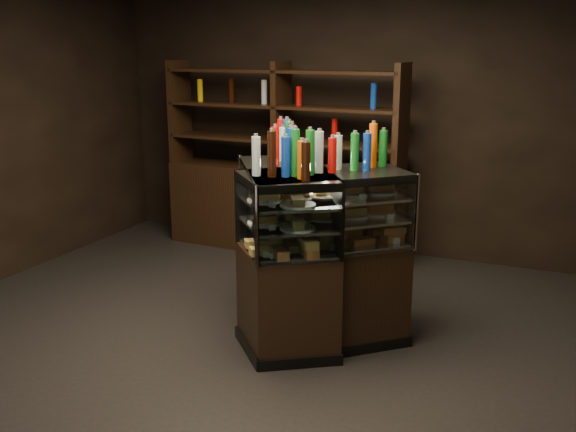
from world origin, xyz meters
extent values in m
plane|color=black|center=(0.00, 0.00, 0.00)|extent=(5.00, 5.00, 0.00)
cube|color=black|center=(0.00, 2.50, 1.50)|extent=(5.00, 0.02, 3.00)
cube|color=black|center=(0.75, 0.15, 0.38)|extent=(1.24, 1.20, 0.76)
cube|color=black|center=(0.75, 0.15, 0.04)|extent=(1.28, 1.24, 0.08)
cube|color=black|center=(0.75, 0.15, 1.26)|extent=(1.24, 1.20, 0.06)
cube|color=silver|center=(0.75, 0.15, 0.77)|extent=(1.18, 1.14, 0.02)
cube|color=silver|center=(0.75, 0.15, 0.94)|extent=(1.18, 1.14, 0.02)
cube|color=silver|center=(0.75, 0.15, 1.10)|extent=(1.18, 1.14, 0.02)
cube|color=white|center=(0.95, -0.07, 1.02)|extent=(0.86, 0.78, 0.53)
cylinder|color=silver|center=(1.37, 0.33, 1.02)|extent=(0.03, 0.03, 0.55)
cylinder|color=silver|center=(0.52, -0.45, 1.02)|extent=(0.03, 0.03, 0.55)
cube|color=black|center=(0.45, 0.19, 0.38)|extent=(1.11, 1.28, 0.76)
cube|color=black|center=(0.45, 0.19, 0.04)|extent=(1.15, 1.32, 0.08)
cube|color=black|center=(0.45, 0.19, 1.26)|extent=(1.11, 1.28, 0.06)
cube|color=silver|center=(0.45, 0.19, 0.77)|extent=(1.05, 1.22, 0.02)
cube|color=silver|center=(0.45, 0.19, 0.94)|extent=(1.05, 1.22, 0.02)
cube|color=silver|center=(0.45, 0.19, 1.10)|extent=(1.05, 1.22, 0.02)
cube|color=white|center=(0.20, 0.03, 1.02)|extent=(0.63, 0.97, 0.53)
cylinder|color=silver|center=(0.52, -0.45, 1.02)|extent=(0.03, 0.03, 0.55)
cylinder|color=silver|center=(-0.11, 0.52, 1.02)|extent=(0.03, 0.03, 0.55)
cube|color=#D68A4D|center=(0.41, -0.20, 0.80)|extent=(0.19, 0.19, 0.06)
cube|color=#D68A4D|center=(0.59, -0.03, 0.80)|extent=(0.19, 0.19, 0.06)
cube|color=#D68A4D|center=(0.77, 0.13, 0.80)|extent=(0.19, 0.19, 0.06)
cube|color=#D68A4D|center=(0.95, 0.29, 0.80)|extent=(0.19, 0.19, 0.06)
cube|color=#D68A4D|center=(1.13, 0.46, 0.80)|extent=(0.19, 0.19, 0.06)
cylinder|color=white|center=(0.43, -0.14, 0.96)|extent=(0.24, 0.24, 0.01)
cube|color=#D68A4D|center=(0.43, -0.14, 1.00)|extent=(0.18, 0.18, 0.05)
cylinder|color=white|center=(0.59, 0.01, 0.96)|extent=(0.24, 0.24, 0.01)
cube|color=#D68A4D|center=(0.59, 0.01, 1.00)|extent=(0.18, 0.18, 0.05)
cylinder|color=white|center=(0.75, 0.15, 0.96)|extent=(0.24, 0.24, 0.01)
cube|color=#D68A4D|center=(0.75, 0.15, 1.00)|extent=(0.18, 0.18, 0.05)
cylinder|color=white|center=(0.91, 0.30, 0.96)|extent=(0.24, 0.24, 0.01)
cube|color=#D68A4D|center=(0.91, 0.30, 1.00)|extent=(0.18, 0.18, 0.05)
cylinder|color=white|center=(1.08, 0.45, 0.96)|extent=(0.24, 0.24, 0.01)
cube|color=#D68A4D|center=(1.08, 0.45, 1.00)|extent=(0.18, 0.18, 0.05)
cylinder|color=white|center=(0.43, -0.14, 1.12)|extent=(0.24, 0.24, 0.02)
cube|color=#D68A4D|center=(0.43, -0.14, 1.16)|extent=(0.18, 0.18, 0.05)
cylinder|color=white|center=(0.59, 0.01, 1.12)|extent=(0.24, 0.24, 0.02)
cube|color=#D68A4D|center=(0.59, 0.01, 1.16)|extent=(0.18, 0.18, 0.05)
cylinder|color=white|center=(0.75, 0.15, 1.12)|extent=(0.24, 0.24, 0.02)
cube|color=#D68A4D|center=(0.75, 0.15, 1.16)|extent=(0.18, 0.18, 0.05)
cylinder|color=white|center=(0.91, 0.30, 1.12)|extent=(0.24, 0.24, 0.02)
cube|color=#D68A4D|center=(0.91, 0.30, 1.16)|extent=(0.18, 0.18, 0.05)
cylinder|color=white|center=(1.08, 0.45, 1.12)|extent=(0.24, 0.24, 0.02)
cube|color=#D68A4D|center=(1.08, 0.45, 1.16)|extent=(0.18, 0.18, 0.05)
cube|color=#D68A4D|center=(0.16, 0.58, 0.80)|extent=(0.17, 0.20, 0.06)
cube|color=#D68A4D|center=(0.29, 0.38, 0.80)|extent=(0.17, 0.20, 0.06)
cube|color=#D68A4D|center=(0.42, 0.18, 0.80)|extent=(0.17, 0.20, 0.06)
cube|color=#D68A4D|center=(0.56, -0.03, 0.80)|extent=(0.17, 0.20, 0.06)
cube|color=#D68A4D|center=(0.69, -0.23, 0.80)|extent=(0.17, 0.20, 0.06)
cylinder|color=white|center=(0.21, 0.56, 0.96)|extent=(0.24, 0.24, 0.01)
cube|color=#D68A4D|center=(0.21, 0.56, 1.00)|extent=(0.16, 0.19, 0.05)
cylinder|color=white|center=(0.33, 0.38, 0.96)|extent=(0.24, 0.24, 0.01)
cube|color=#D68A4D|center=(0.33, 0.38, 1.00)|extent=(0.16, 0.19, 0.05)
cylinder|color=white|center=(0.45, 0.19, 0.96)|extent=(0.24, 0.24, 0.01)
cube|color=#D68A4D|center=(0.45, 0.19, 1.00)|extent=(0.16, 0.19, 0.05)
cylinder|color=white|center=(0.57, 0.01, 0.96)|extent=(0.24, 0.24, 0.01)
cube|color=#D68A4D|center=(0.57, 0.01, 1.00)|extent=(0.16, 0.19, 0.05)
cylinder|color=white|center=(0.69, -0.18, 0.96)|extent=(0.24, 0.24, 0.01)
cube|color=#D68A4D|center=(0.69, -0.18, 1.00)|extent=(0.16, 0.19, 0.05)
cylinder|color=white|center=(0.21, 0.56, 1.12)|extent=(0.24, 0.24, 0.02)
cube|color=#D68A4D|center=(0.21, 0.56, 1.16)|extent=(0.16, 0.19, 0.05)
cylinder|color=white|center=(0.33, 0.38, 1.12)|extent=(0.24, 0.24, 0.02)
cube|color=#D68A4D|center=(0.33, 0.38, 1.16)|extent=(0.16, 0.19, 0.05)
cylinder|color=white|center=(0.45, 0.19, 1.12)|extent=(0.24, 0.24, 0.02)
cube|color=#D68A4D|center=(0.45, 0.19, 1.16)|extent=(0.16, 0.19, 0.05)
cylinder|color=white|center=(0.57, 0.01, 1.12)|extent=(0.24, 0.24, 0.02)
cube|color=#D68A4D|center=(0.57, 0.01, 1.16)|extent=(0.16, 0.19, 0.05)
cylinder|color=white|center=(0.69, -0.18, 1.12)|extent=(0.24, 0.24, 0.02)
cube|color=#D68A4D|center=(0.69, -0.18, 1.16)|extent=(0.16, 0.19, 0.05)
cylinder|color=#B20C0A|center=(0.39, -0.17, 1.43)|extent=(0.06, 0.06, 0.28)
cylinder|color=silver|center=(0.39, -0.17, 1.58)|extent=(0.03, 0.03, 0.02)
cylinder|color=yellow|center=(0.46, -0.11, 1.43)|extent=(0.06, 0.06, 0.28)
cylinder|color=silver|center=(0.46, -0.11, 1.58)|extent=(0.03, 0.03, 0.02)
cylinder|color=#0F38B2|center=(0.52, -0.05, 1.43)|extent=(0.06, 0.06, 0.28)
cylinder|color=silver|center=(0.52, -0.05, 1.58)|extent=(0.03, 0.03, 0.02)
cylinder|color=#147223|center=(0.59, 0.00, 1.43)|extent=(0.06, 0.06, 0.28)
cylinder|color=silver|center=(0.59, 0.00, 1.58)|extent=(0.03, 0.03, 0.02)
cylinder|color=#D8590A|center=(0.65, 0.06, 1.43)|extent=(0.06, 0.06, 0.28)
cylinder|color=silver|center=(0.65, 0.06, 1.58)|extent=(0.03, 0.03, 0.02)
cylinder|color=black|center=(0.72, 0.12, 1.43)|extent=(0.06, 0.06, 0.28)
cylinder|color=silver|center=(0.72, 0.12, 1.58)|extent=(0.03, 0.03, 0.02)
cylinder|color=silver|center=(0.78, 0.18, 1.43)|extent=(0.06, 0.06, 0.28)
cylinder|color=silver|center=(0.78, 0.18, 1.58)|extent=(0.03, 0.03, 0.02)
cylinder|color=#B20C0A|center=(0.85, 0.24, 1.43)|extent=(0.06, 0.06, 0.28)
cylinder|color=silver|center=(0.85, 0.24, 1.58)|extent=(0.03, 0.03, 0.02)
cylinder|color=yellow|center=(0.92, 0.30, 1.43)|extent=(0.06, 0.06, 0.28)
cylinder|color=silver|center=(0.92, 0.30, 1.58)|extent=(0.03, 0.03, 0.02)
cylinder|color=#0F38B2|center=(0.98, 0.36, 1.43)|extent=(0.06, 0.06, 0.28)
cylinder|color=silver|center=(0.98, 0.36, 1.58)|extent=(0.03, 0.03, 0.02)
cylinder|color=#147223|center=(1.05, 0.42, 1.43)|extent=(0.06, 0.06, 0.28)
cylinder|color=silver|center=(1.05, 0.42, 1.58)|extent=(0.03, 0.03, 0.02)
cylinder|color=#D8590A|center=(1.11, 0.48, 1.43)|extent=(0.06, 0.06, 0.28)
cylinder|color=silver|center=(1.11, 0.48, 1.58)|extent=(0.03, 0.03, 0.02)
cylinder|color=#B20C0A|center=(0.18, 0.60, 1.43)|extent=(0.06, 0.06, 0.28)
cylinder|color=silver|center=(0.18, 0.60, 1.58)|extent=(0.03, 0.03, 0.02)
cylinder|color=yellow|center=(0.23, 0.53, 1.43)|extent=(0.06, 0.06, 0.28)
cylinder|color=silver|center=(0.23, 0.53, 1.58)|extent=(0.03, 0.03, 0.02)
cylinder|color=#0F38B2|center=(0.28, 0.45, 1.43)|extent=(0.06, 0.06, 0.28)
cylinder|color=silver|center=(0.28, 0.45, 1.58)|extent=(0.03, 0.03, 0.02)
cylinder|color=#147223|center=(0.33, 0.38, 1.43)|extent=(0.06, 0.06, 0.28)
cylinder|color=silver|center=(0.33, 0.38, 1.58)|extent=(0.03, 0.03, 0.02)
cylinder|color=#D8590A|center=(0.38, 0.30, 1.43)|extent=(0.06, 0.06, 0.28)
cylinder|color=silver|center=(0.38, 0.30, 1.58)|extent=(0.03, 0.03, 0.02)
cylinder|color=black|center=(0.42, 0.23, 1.43)|extent=(0.06, 0.06, 0.28)
cylinder|color=silver|center=(0.42, 0.23, 1.58)|extent=(0.03, 0.03, 0.02)
cylinder|color=silver|center=(0.47, 0.16, 1.43)|extent=(0.06, 0.06, 0.28)
cylinder|color=silver|center=(0.47, 0.16, 1.58)|extent=(0.03, 0.03, 0.02)
cylinder|color=#B20C0A|center=(0.52, 0.08, 1.43)|extent=(0.06, 0.06, 0.28)
cylinder|color=silver|center=(0.52, 0.08, 1.58)|extent=(0.03, 0.03, 0.02)
cylinder|color=yellow|center=(0.57, 0.01, 1.43)|extent=(0.06, 0.06, 0.28)
cylinder|color=silver|center=(0.57, 0.01, 1.58)|extent=(0.03, 0.03, 0.02)
cylinder|color=#0F38B2|center=(0.62, -0.07, 1.43)|extent=(0.06, 0.06, 0.28)
cylinder|color=silver|center=(0.62, -0.07, 1.58)|extent=(0.03, 0.03, 0.02)
cylinder|color=#147223|center=(0.66, -0.14, 1.43)|extent=(0.06, 0.06, 0.28)
cylinder|color=silver|center=(0.66, -0.14, 1.58)|extent=(0.03, 0.03, 0.02)
cylinder|color=#D8590A|center=(0.71, -0.22, 1.43)|extent=(0.06, 0.06, 0.28)
cylinder|color=silver|center=(0.71, -0.22, 1.58)|extent=(0.03, 0.03, 0.02)
cylinder|color=black|center=(0.73, 1.20, 0.08)|extent=(0.21, 0.21, 0.15)
cone|color=#22611B|center=(0.73, 1.20, 0.37)|extent=(0.31, 0.31, 0.43)
cone|color=#22611B|center=(0.73, 1.20, 0.51)|extent=(0.24, 0.24, 0.30)
cube|color=black|center=(-0.43, 2.05, 0.45)|extent=(2.61, 0.54, 0.90)
cube|color=black|center=(-1.69, 2.11, 1.45)|extent=(0.08, 0.38, 1.10)
cube|color=black|center=(-0.43, 2.05, 1.45)|extent=(0.08, 0.38, 1.10)
cube|color=black|center=(0.84, 1.99, 1.45)|extent=(0.08, 0.38, 1.10)
cube|color=black|center=(-0.43, 2.05, 1.20)|extent=(2.55, 0.49, 0.03)
cube|color=black|center=(-0.43, 2.05, 1.55)|extent=(2.55, 0.49, 0.03)
cube|color=black|center=(-0.43, 2.05, 1.90)|extent=(2.55, 0.49, 0.03)
cylinder|color=#B20C0A|center=(-1.41, 2.10, 1.32)|extent=(0.06, 0.06, 0.22)
cylinder|color=yellow|center=(-1.02, 2.08, 1.32)|extent=(0.06, 0.06, 0.22)
cylinder|color=#0F38B2|center=(-0.62, 2.06, 1.32)|extent=(0.06, 0.06, 0.22)
cylinder|color=#147223|center=(-0.23, 2.04, 1.32)|extent=(0.06, 0.06, 0.22)
cylinder|color=#D8590A|center=(0.16, 2.02, 1.32)|extent=(0.06, 0.06, 0.22)
cylinder|color=black|center=(0.56, 2.00, 1.32)|extent=(0.06, 0.06, 0.22)
camera|label=1|loc=(2.28, -3.99, 2.13)|focal=40.00mm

